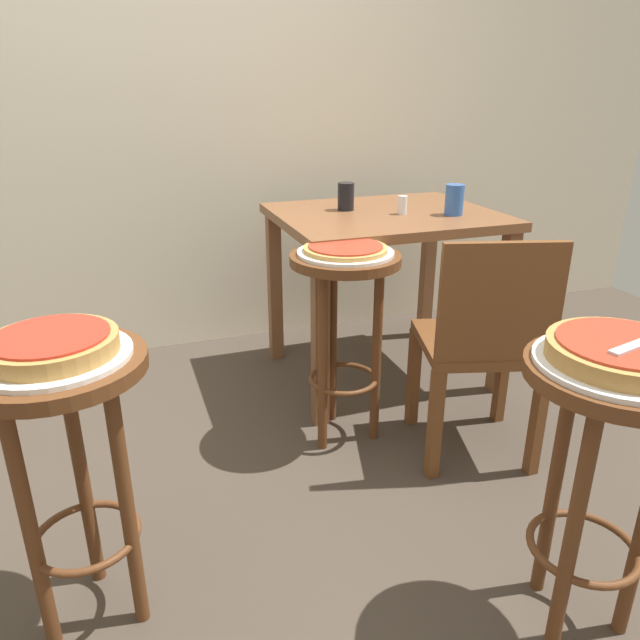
{
  "coord_description": "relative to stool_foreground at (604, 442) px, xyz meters",
  "views": [
    {
      "loc": [
        -0.18,
        -1.41,
        1.3
      ],
      "look_at": [
        0.35,
        0.11,
        0.66
      ],
      "focal_mm": 33.55,
      "sensor_mm": 36.0,
      "label": 1
    }
  ],
  "objects": [
    {
      "name": "ground_plane",
      "position": [
        -0.81,
        0.53,
        -0.55
      ],
      "size": [
        6.0,
        6.0,
        0.0
      ],
      "primitive_type": "plane",
      "color": "#42382D"
    },
    {
      "name": "back_wall",
      "position": [
        -0.81,
        2.18,
        0.95
      ],
      "size": [
        6.0,
        0.1,
        3.0
      ],
      "primitive_type": "cube",
      "color": "beige",
      "rests_on": "ground_plane"
    },
    {
      "name": "stool_foreground",
      "position": [
        0.0,
        0.0,
        0.0
      ],
      "size": [
        0.4,
        0.4,
        0.74
      ],
      "color": "#5B3319",
      "rests_on": "ground_plane"
    },
    {
      "name": "serving_plate_foreground",
      "position": [
        0.0,
        0.0,
        0.2
      ],
      "size": [
        0.36,
        0.36,
        0.01
      ],
      "primitive_type": "cylinder",
      "color": "silver",
      "rests_on": "stool_foreground"
    },
    {
      "name": "pizza_foreground",
      "position": [
        0.0,
        0.0,
        0.23
      ],
      "size": [
        0.32,
        0.32,
        0.05
      ],
      "color": "#B78442",
      "rests_on": "serving_plate_foreground"
    },
    {
      "name": "stool_middle",
      "position": [
        -1.15,
        0.44,
        0.0
      ],
      "size": [
        0.4,
        0.4,
        0.74
      ],
      "color": "#5B3319",
      "rests_on": "ground_plane"
    },
    {
      "name": "serving_plate_middle",
      "position": [
        -1.15,
        0.44,
        0.2
      ],
      "size": [
        0.34,
        0.34,
        0.01
      ],
      "primitive_type": "cylinder",
      "color": "white",
      "rests_on": "stool_middle"
    },
    {
      "name": "pizza_middle",
      "position": [
        -1.15,
        0.44,
        0.23
      ],
      "size": [
        0.28,
        0.28,
        0.05
      ],
      "color": "#B78442",
      "rests_on": "serving_plate_middle"
    },
    {
      "name": "stool_leftside",
      "position": [
        -0.23,
        1.03,
        0.0
      ],
      "size": [
        0.4,
        0.4,
        0.74
      ],
      "color": "#5B3319",
      "rests_on": "ground_plane"
    },
    {
      "name": "serving_plate_leftside",
      "position": [
        -0.23,
        1.03,
        0.2
      ],
      "size": [
        0.34,
        0.34,
        0.01
      ],
      "primitive_type": "cylinder",
      "color": "white",
      "rests_on": "stool_leftside"
    },
    {
      "name": "pizza_leftside",
      "position": [
        -0.23,
        1.03,
        0.21
      ],
      "size": [
        0.3,
        0.3,
        0.02
      ],
      "color": "tan",
      "rests_on": "serving_plate_leftside"
    },
    {
      "name": "dining_table",
      "position": [
        0.14,
        1.48,
        0.11
      ],
      "size": [
        0.94,
        0.77,
        0.78
      ],
      "color": "brown",
      "rests_on": "ground_plane"
    },
    {
      "name": "cup_near_edge",
      "position": [
        0.39,
        1.33,
        0.29
      ],
      "size": [
        0.08,
        0.08,
        0.13
      ],
      "primitive_type": "cylinder",
      "color": "#3360B2",
      "rests_on": "dining_table"
    },
    {
      "name": "cup_far_edge",
      "position": [
        -0.01,
        1.58,
        0.29
      ],
      "size": [
        0.07,
        0.07,
        0.12
      ],
      "primitive_type": "cylinder",
      "color": "black",
      "rests_on": "dining_table"
    },
    {
      "name": "condiment_shaker",
      "position": [
        0.19,
        1.42,
        0.27
      ],
      "size": [
        0.04,
        0.04,
        0.08
      ],
      "primitive_type": "cylinder",
      "color": "white",
      "rests_on": "dining_table"
    },
    {
      "name": "wooden_chair",
      "position": [
        0.17,
        0.73,
        -0.08
      ],
      "size": [
        0.49,
        0.49,
        0.85
      ],
      "color": "brown",
      "rests_on": "ground_plane"
    }
  ]
}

